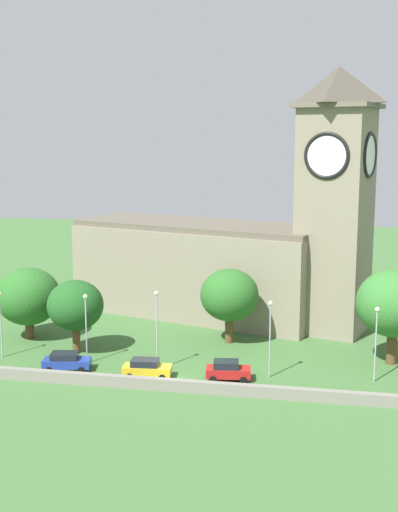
# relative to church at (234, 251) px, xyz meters

# --- Properties ---
(ground_plane) EXTENTS (200.00, 200.00, 0.00)m
(ground_plane) POSITION_rel_church_xyz_m (-2.15, -8.46, -8.48)
(ground_plane) COLOR #3D6633
(church) EXTENTS (38.45, 20.23, 29.88)m
(church) POSITION_rel_church_xyz_m (0.00, 0.00, 0.00)
(church) COLOR gray
(church) RESTS_ON ground
(quay_barrier) EXTENTS (46.53, 0.70, 1.06)m
(quay_barrier) POSITION_rel_church_xyz_m (-2.15, -25.64, -7.94)
(quay_barrier) COLOR gray
(quay_barrier) RESTS_ON ground
(car_blue) EXTENTS (4.83, 2.94, 1.74)m
(car_blue) POSITION_rel_church_xyz_m (-13.12, -22.29, -7.60)
(car_blue) COLOR #233D9E
(car_blue) RESTS_ON ground
(car_yellow) EXTENTS (4.70, 2.51, 1.74)m
(car_yellow) POSITION_rel_church_xyz_m (-4.93, -22.70, -7.59)
(car_yellow) COLOR gold
(car_yellow) RESTS_ON ground
(car_red) EXTENTS (4.33, 2.63, 1.84)m
(car_red) POSITION_rel_church_xyz_m (2.67, -21.94, -7.55)
(car_red) COLOR red
(car_red) RESTS_ON ground
(streetlamp_west_end) EXTENTS (0.44, 0.44, 6.87)m
(streetlamp_west_end) POSITION_rel_church_xyz_m (-21.07, -19.93, -3.88)
(streetlamp_west_end) COLOR #9EA0A5
(streetlamp_west_end) RESTS_ON ground
(streetlamp_west_mid) EXTENTS (0.44, 0.44, 7.06)m
(streetlamp_west_mid) POSITION_rel_church_xyz_m (-11.86, -19.99, -3.77)
(streetlamp_west_mid) COLOR #9EA0A5
(streetlamp_west_mid) RESTS_ON ground
(streetlamp_central) EXTENTS (0.44, 0.44, 7.85)m
(streetlamp_central) POSITION_rel_church_xyz_m (-4.49, -20.51, -3.32)
(streetlamp_central) COLOR #9EA0A5
(streetlamp_central) RESTS_ON ground
(streetlamp_east_mid) EXTENTS (0.44, 0.44, 7.39)m
(streetlamp_east_mid) POSITION_rel_church_xyz_m (6.40, -20.48, -3.58)
(streetlamp_east_mid) COLOR #9EA0A5
(streetlamp_east_mid) RESTS_ON ground
(streetlamp_east_end) EXTENTS (0.44, 0.44, 7.10)m
(streetlamp_east_end) POSITION_rel_church_xyz_m (16.03, -19.71, -3.75)
(streetlamp_east_end) COLOR #9EA0A5
(streetlamp_east_end) RESTS_ON ground
(tree_riverside_west) EXTENTS (7.41, 7.41, 9.53)m
(tree_riverside_west) POSITION_rel_church_xyz_m (17.95, -14.20, -2.33)
(tree_riverside_west) COLOR brown
(tree_riverside_west) RESTS_ON ground
(tree_by_tower) EXTENTS (5.84, 5.84, 7.74)m
(tree_by_tower) POSITION_rel_church_xyz_m (-14.11, -17.02, -3.41)
(tree_by_tower) COLOR brown
(tree_by_tower) RESTS_ON ground
(tree_riverside_east) EXTENTS (7.12, 7.12, 8.01)m
(tree_riverside_east) POSITION_rel_church_xyz_m (-21.18, -13.11, -3.70)
(tree_riverside_east) COLOR brown
(tree_riverside_east) RESTS_ON ground
(tree_churchyard) EXTENTS (6.35, 6.35, 8.22)m
(tree_churchyard) POSITION_rel_church_xyz_m (1.01, -10.38, -3.15)
(tree_churchyard) COLOR brown
(tree_churchyard) RESTS_ON ground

